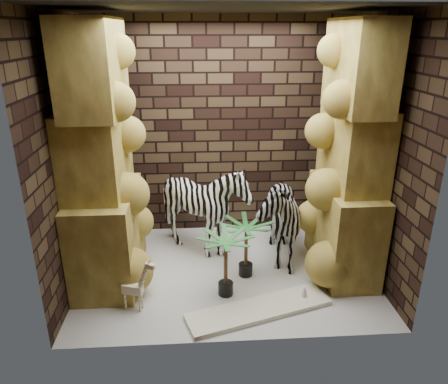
{
  "coord_description": "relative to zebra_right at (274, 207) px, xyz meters",
  "views": [
    {
      "loc": [
        -0.34,
        -4.49,
        2.82
      ],
      "look_at": [
        -0.03,
        0.15,
        1.0
      ],
      "focal_mm": 33.7,
      "sensor_mm": 36.0,
      "label": 1
    }
  ],
  "objects": [
    {
      "name": "rock_pillar_right",
      "position": [
        0.79,
        -0.34,
        0.8
      ],
      "size": [
        0.58,
        1.25,
        3.0
      ],
      "primitive_type": null,
      "color": "#D6BF53",
      "rests_on": "floor"
    },
    {
      "name": "wall_back",
      "position": [
        -0.63,
        0.91,
        0.8
      ],
      "size": [
        3.5,
        0.0,
        3.5
      ],
      "primitive_type": "plane",
      "rotation": [
        1.57,
        0.0,
        0.0
      ],
      "color": "black",
      "rests_on": "ground"
    },
    {
      "name": "wall_front",
      "position": [
        -0.63,
        -1.59,
        0.8
      ],
      "size": [
        3.5,
        0.0,
        3.5
      ],
      "primitive_type": "plane",
      "rotation": [
        -1.57,
        0.0,
        0.0
      ],
      "color": "black",
      "rests_on": "ground"
    },
    {
      "name": "palm_front",
      "position": [
        -0.4,
        -0.43,
        -0.34
      ],
      "size": [
        0.36,
        0.36,
        0.73
      ],
      "primitive_type": null,
      "color": "#236D33",
      "rests_on": "floor"
    },
    {
      "name": "floor",
      "position": [
        -0.63,
        -0.34,
        -0.7
      ],
      "size": [
        3.5,
        3.5,
        0.0
      ],
      "primitive_type": "plane",
      "color": "silver",
      "rests_on": "ground"
    },
    {
      "name": "palm_back",
      "position": [
        -0.68,
        -0.81,
        -0.32
      ],
      "size": [
        0.36,
        0.36,
        0.75
      ],
      "primitive_type": null,
      "color": "#236D33",
      "rests_on": "floor"
    },
    {
      "name": "surfboard",
      "position": [
        -0.34,
        -1.15,
        -0.68
      ],
      "size": [
        1.62,
        0.85,
        0.05
      ],
      "primitive_type": "cube",
      "rotation": [
        0.0,
        0.0,
        0.31
      ],
      "color": "white",
      "rests_on": "floor"
    },
    {
      "name": "rock_pillar_left",
      "position": [
        -2.03,
        -0.34,
        0.8
      ],
      "size": [
        0.68,
        1.3,
        3.0
      ],
      "primitive_type": null,
      "color": "#D6BF53",
      "rests_on": "floor"
    },
    {
      "name": "giraffe_toy",
      "position": [
        -1.68,
        -1.02,
        -0.38
      ],
      "size": [
        0.35,
        0.2,
        0.64
      ],
      "primitive_type": null,
      "rotation": [
        0.0,
        0.0,
        -0.29
      ],
      "color": "#FDEDBF",
      "rests_on": "floor"
    },
    {
      "name": "zebra_right",
      "position": [
        0.0,
        0.0,
        0.0
      ],
      "size": [
        0.66,
        1.2,
        1.4
      ],
      "primitive_type": "imported",
      "rotation": [
        0.0,
        0.0,
        -0.02
      ],
      "color": "white",
      "rests_on": "floor"
    },
    {
      "name": "ceiling",
      "position": [
        -0.63,
        -0.34,
        2.3
      ],
      "size": [
        3.5,
        3.5,
        0.0
      ],
      "primitive_type": "plane",
      "rotation": [
        3.14,
        0.0,
        0.0
      ],
      "color": "black",
      "rests_on": "ground"
    },
    {
      "name": "zebra_left",
      "position": [
        -0.87,
        0.17,
        -0.12
      ],
      "size": [
        1.16,
        1.38,
        1.17
      ],
      "primitive_type": "imported",
      "rotation": [
        0.0,
        0.0,
        0.1
      ],
      "color": "white",
      "rests_on": "floor"
    },
    {
      "name": "wall_left",
      "position": [
        -2.38,
        -0.34,
        0.8
      ],
      "size": [
        0.0,
        3.0,
        3.0
      ],
      "primitive_type": "plane",
      "rotation": [
        1.57,
        0.0,
        1.57
      ],
      "color": "black",
      "rests_on": "ground"
    },
    {
      "name": "wall_right",
      "position": [
        1.12,
        -0.34,
        0.8
      ],
      "size": [
        0.0,
        3.0,
        3.0
      ],
      "primitive_type": "plane",
      "rotation": [
        1.57,
        0.0,
        -1.57
      ],
      "color": "black",
      "rests_on": "ground"
    }
  ]
}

